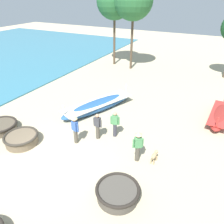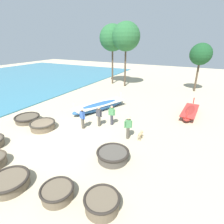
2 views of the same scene
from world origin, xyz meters
The scene contains 13 objects.
ground_plane centered at (0.00, 0.00, 0.00)m, with size 80.00×80.00×0.00m, color #BCAD8C.
coracle_upturned centered at (-2.09, 0.45, 0.31)m, with size 1.84×1.84×0.57m.
coracle_beside_post centered at (4.16, -0.36, 0.30)m, with size 1.81×1.81×0.54m.
coracle_front_right centered at (-4.21, 0.80, 0.27)m, with size 1.94×1.94×0.49m.
long_boat_blue_hull centered at (-0.35, 5.73, 0.35)m, with size 3.40×5.87×1.21m.
long_boat_ochre_hull centered at (7.32, 8.11, 0.33)m, with size 1.32×4.06×1.13m.
fisherman_standing_right centered at (2.12, 3.43, 0.84)m, with size 0.52×0.29×1.57m.
fisherman_with_hat centered at (4.02, 2.09, 0.96)m, with size 0.46×0.37×1.67m.
fisherman_by_coracle centered at (1.36, 2.79, 0.84)m, with size 0.53×0.24×1.57m.
fisherman_crouching centered at (0.50, 1.89, 0.96)m, with size 0.52×0.36×1.67m.
dog centered at (4.80, 2.38, 0.37)m, with size 0.24×0.69×0.55m.
tree_tall_back centered at (-4.29, 15.97, 6.41)m, with size 3.62×3.62×8.24m.
tree_right_mid centered at (-1.99, 15.36, 6.54)m, with size 3.69×3.69×8.41m.
Camera 1 is at (6.75, -5.85, 7.39)m, focal length 35.00 mm.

